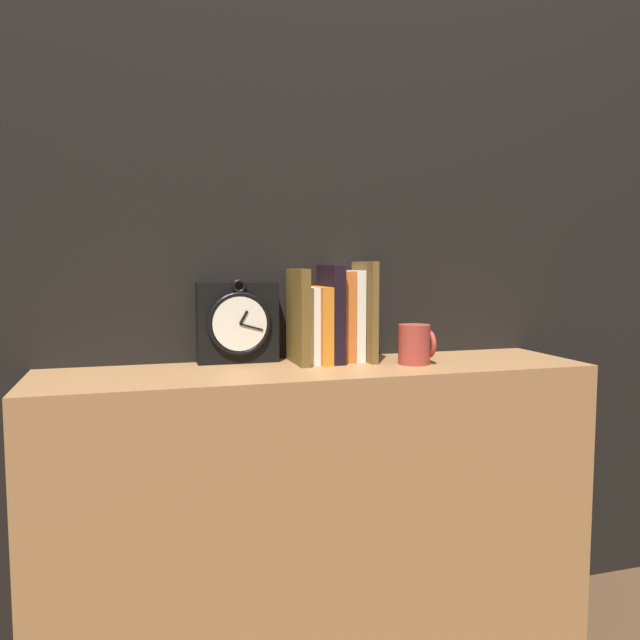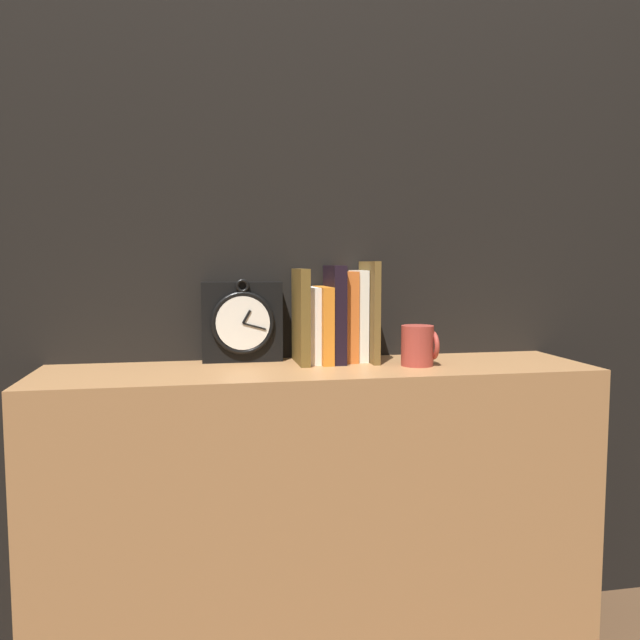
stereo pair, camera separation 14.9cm
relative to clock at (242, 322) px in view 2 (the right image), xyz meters
The scene contains 11 objects.
wall_back 0.49m from the clock, 20.21° to the left, with size 6.00×0.05×2.60m.
bookshelf 0.52m from the clock, 35.38° to the right, with size 1.33×0.33×0.75m.
clock is the anchor object (origin of this frame).
book_slot0_brown 0.15m from the clock, 18.85° to the right, with size 0.02×0.16×0.24m.
book_slot1_white 0.17m from the clock, 12.09° to the right, with size 0.03×0.13×0.19m.
book_slot2_orange 0.21m from the clock, 12.82° to the right, with size 0.03×0.15×0.19m.
book_slot3_black 0.24m from the clock, 10.69° to the right, with size 0.03×0.15×0.24m.
book_slot4_orange 0.27m from the clock, ahead, with size 0.04×0.12×0.23m.
book_slot5_white 0.30m from the clock, ahead, with size 0.03×0.12×0.23m.
book_slot6_brown 0.33m from the clock, ahead, with size 0.02×0.16×0.26m.
mug 0.45m from the clock, 18.88° to the right, with size 0.09×0.08×0.10m.
Camera 2 is at (-0.28, -1.46, 1.00)m, focal length 35.00 mm.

